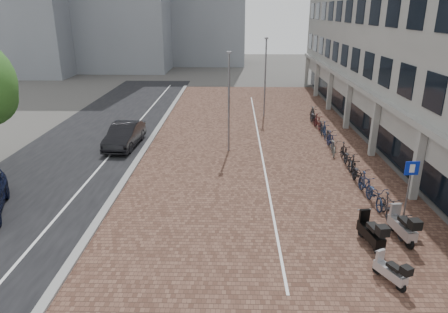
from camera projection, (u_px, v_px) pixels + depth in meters
ground at (220, 243)px, 15.32m from camera, size 140.00×140.00×0.00m
plaza_brick at (257, 144)px, 26.55m from camera, size 14.50×42.00×0.04m
street_asphalt at (91, 143)px, 26.82m from camera, size 8.00×50.00×0.03m
curb at (149, 142)px, 26.70m from camera, size 0.35×42.00×0.14m
lane_line at (121, 143)px, 26.76m from camera, size 0.12×44.00×0.00m
parking_line at (260, 144)px, 26.54m from camera, size 0.10×30.00×0.00m
office_building at (421, 8)px, 27.18m from camera, size 8.40×40.00×15.00m
car_dark at (125, 135)px, 25.89m from camera, size 1.82×4.68×1.52m
scooter_front at (402, 225)px, 15.31m from camera, size 0.80×1.87×1.25m
scooter_mid at (371, 231)px, 14.91m from camera, size 0.85×1.86×1.23m
scooter_back at (390, 270)px, 12.90m from camera, size 1.01×1.45×0.96m
parking_sign at (410, 182)px, 16.11m from camera, size 0.57×0.11×2.73m
lamp_near at (229, 104)px, 24.27m from camera, size 0.12×0.12×6.00m
lamp_far at (265, 79)px, 32.40m from camera, size 0.12×0.12×6.25m
bike_row at (337, 146)px, 24.57m from camera, size 1.40×20.41×1.05m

